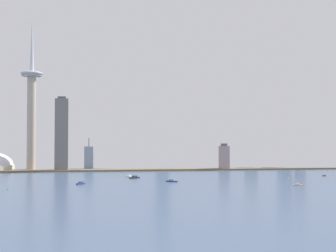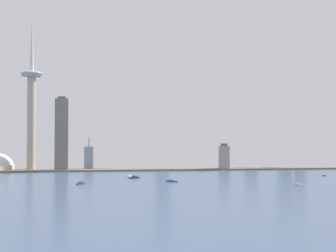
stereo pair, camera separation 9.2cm
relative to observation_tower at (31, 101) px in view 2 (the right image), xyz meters
The scene contains 20 objects.
ground_plane 572.91m from the observation_tower, 63.54° to the right, with size 6000.00×6000.00×0.00m, color #445A7A.
waterfront_pier 284.86m from the observation_tower, ahead, with size 827.63×50.08×3.51m, color #756A51.
observation_tower is the anchor object (origin of this frame).
skyscraper_0 294.99m from the observation_tower, 14.23° to the left, with size 27.82×27.56×170.60m.
skyscraper_1 507.48m from the observation_tower, ahead, with size 26.11×15.41×64.40m.
skyscraper_2 569.55m from the observation_tower, ahead, with size 25.00×24.74×118.55m.
skyscraper_3 418.40m from the observation_tower, ahead, with size 19.68×17.57×56.33m.
skyscraper_4 167.78m from the observation_tower, 13.88° to the left, with size 18.69×26.49×68.13m.
skyscraper_5 93.84m from the observation_tower, 15.04° to the right, with size 26.63×13.64×152.17m.
skyscraper_6 596.77m from the observation_tower, ahead, with size 18.58×19.91×93.44m.
boat_0 397.82m from the observation_tower, 48.32° to the right, with size 18.02×13.34×9.20m.
boat_1 316.51m from the observation_tower, 46.13° to the right, with size 18.14×15.70×4.42m.
boat_2 587.26m from the observation_tower, 21.30° to the right, with size 6.27×1.76×3.17m.
boat_3 348.80m from the observation_tower, 69.48° to the right, with size 12.80×12.07×4.07m.
boat_4 296.80m from the observation_tower, 43.46° to the right, with size 12.97×18.89×3.39m.
boat_5 565.53m from the observation_tower, 41.50° to the right, with size 13.06×7.60×8.50m.
channel_buoy_0 241.46m from the observation_tower, 73.79° to the right, with size 1.33×1.33×1.88m, color #E54C19.
channel_buoy_1 383.76m from the observation_tower, 86.31° to the right, with size 1.99×1.99×2.65m, color green.
channel_buoy_2 528.38m from the observation_tower, 26.94° to the right, with size 1.88×1.88×2.03m, color yellow.
airplane 314.87m from the observation_tower, ahead, with size 21.90×21.51×7.45m.
Camera 2 is at (-109.33, -465.31, 63.03)m, focal length 48.70 mm.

